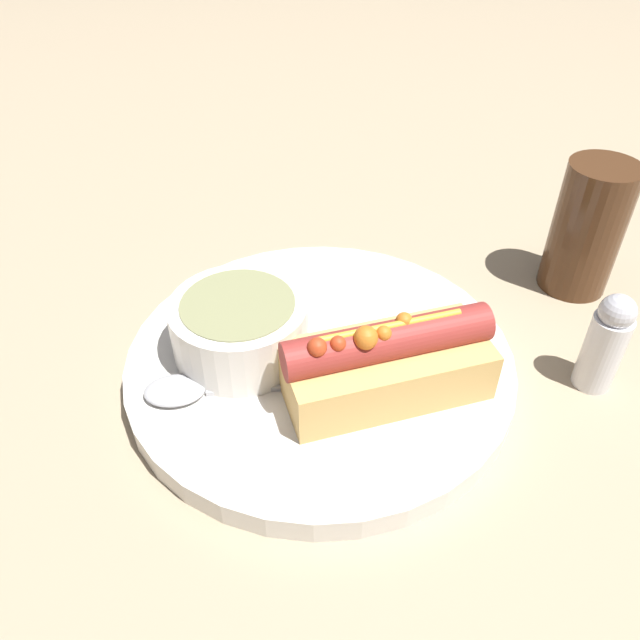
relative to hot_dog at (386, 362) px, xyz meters
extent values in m
plane|color=tan|center=(-0.01, 0.06, -0.05)|extent=(4.00, 4.00, 0.00)
cylinder|color=white|center=(-0.01, 0.06, -0.04)|extent=(0.29, 0.29, 0.02)
cube|color=#DBAD60|center=(0.00, 0.00, -0.01)|extent=(0.16, 0.12, 0.04)
cylinder|color=#9E332D|center=(0.00, 0.00, 0.02)|extent=(0.14, 0.09, 0.03)
sphere|color=#C63F1E|center=(-0.05, 0.02, 0.03)|extent=(0.01, 0.01, 0.01)
sphere|color=orange|center=(-0.02, 0.00, 0.03)|extent=(0.02, 0.02, 0.02)
sphere|color=orange|center=(-0.01, 0.00, 0.03)|extent=(0.01, 0.01, 0.01)
sphere|color=#C63F1E|center=(-0.04, 0.01, 0.03)|extent=(0.01, 0.01, 0.01)
sphere|color=orange|center=(0.01, 0.00, 0.03)|extent=(0.01, 0.01, 0.01)
cylinder|color=gold|center=(0.00, 0.00, 0.03)|extent=(0.09, 0.05, 0.01)
cylinder|color=silver|center=(-0.05, 0.10, 0.00)|extent=(0.10, 0.10, 0.05)
cylinder|color=#8C8E60|center=(-0.05, 0.10, 0.01)|extent=(0.08, 0.08, 0.01)
cube|color=#B7B7BC|center=(-0.05, 0.05, -0.02)|extent=(0.10, 0.08, 0.00)
ellipsoid|color=#B7B7BC|center=(-0.11, 0.10, -0.02)|extent=(0.05, 0.05, 0.01)
cylinder|color=#4C2D19|center=(0.24, -0.02, 0.01)|extent=(0.06, 0.06, 0.12)
cylinder|color=silver|center=(0.14, -0.09, -0.01)|extent=(0.03, 0.03, 0.06)
sphere|color=silver|center=(0.14, -0.09, 0.02)|extent=(0.03, 0.03, 0.03)
camera|label=1|loc=(-0.25, -0.19, 0.30)|focal=35.00mm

